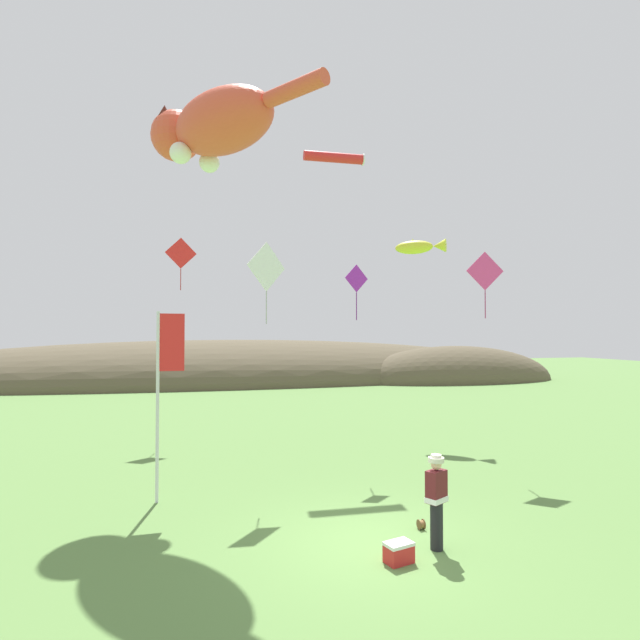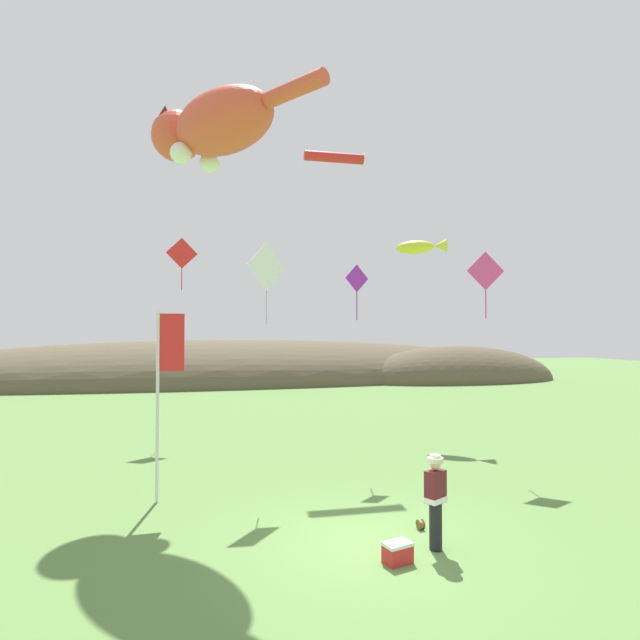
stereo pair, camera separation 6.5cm
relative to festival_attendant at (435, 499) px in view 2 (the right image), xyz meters
The scene contains 13 objects.
ground_plane 1.54m from the festival_attendant, 152.07° to the left, with size 120.00×120.00×0.00m, color #5B8442.
distant_hill_ridge 33.95m from the festival_attendant, 87.98° to the left, with size 60.76×16.06×6.98m.
festival_attendant is the anchor object (origin of this frame).
kite_spool 1.29m from the festival_attendant, 81.00° to the left, with size 0.12×0.21×0.21m.
picnic_cooler 1.23m from the festival_attendant, 160.94° to the right, with size 0.56×0.44×0.36m.
festival_banner_pole 6.85m from the festival_attendant, 141.48° to the left, with size 0.66×0.08×4.60m.
kite_giant_cat 11.83m from the festival_attendant, 121.83° to the left, with size 4.53×5.85×2.09m.
kite_fish_windsock 13.63m from the festival_attendant, 65.26° to the left, with size 2.08×1.73×0.66m.
kite_tube_streamer 12.99m from the festival_attendant, 86.05° to the left, with size 2.27×0.50×0.44m.
kite_diamond_violet 8.18m from the festival_attendant, 84.18° to the left, with size 0.86×0.28×1.80m.
kite_diamond_red 15.15m from the festival_attendant, 110.83° to the left, with size 1.28×0.22×2.19m.
kite_diamond_white 7.51m from the festival_attendant, 115.89° to the left, with size 1.17×0.75×2.28m.
kite_diamond_pink 8.74m from the festival_attendant, 49.52° to the left, with size 1.23×0.21×2.14m.
Camera 2 is at (-3.42, -9.19, 4.08)m, focal length 28.00 mm.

